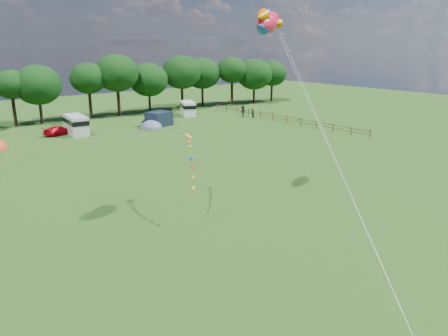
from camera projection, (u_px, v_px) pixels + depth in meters
ground_plane at (313, 269)px, 24.16m from camera, size 180.00×180.00×0.00m
tree_line at (63, 81)px, 67.12m from camera, size 102.98×10.98×10.27m
fence at (280, 117)px, 69.03m from camera, size 0.12×33.12×1.20m
car_c at (59, 130)px, 59.07m from camera, size 4.42×2.90×1.23m
car_d at (157, 122)px, 65.64m from camera, size 4.68×2.38×1.24m
campervan_c at (76, 124)px, 59.35m from camera, size 2.70×5.42×2.57m
campervan_d at (188, 108)px, 74.94m from camera, size 3.79×5.19×2.34m
tent_greyblue at (151, 128)px, 63.72m from camera, size 3.20×3.51×2.38m
awning_navy at (159, 119)px, 65.40m from camera, size 3.98×3.53×2.11m
fish_kite at (267, 22)px, 29.19m from camera, size 3.86×2.69×2.06m
streamer_kite_c at (190, 152)px, 31.67m from camera, size 3.11×4.93×2.78m
walker_a at (252, 113)px, 72.51m from camera, size 0.84×0.70×1.49m
walker_b at (243, 111)px, 72.99m from camera, size 1.33×0.77×1.94m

